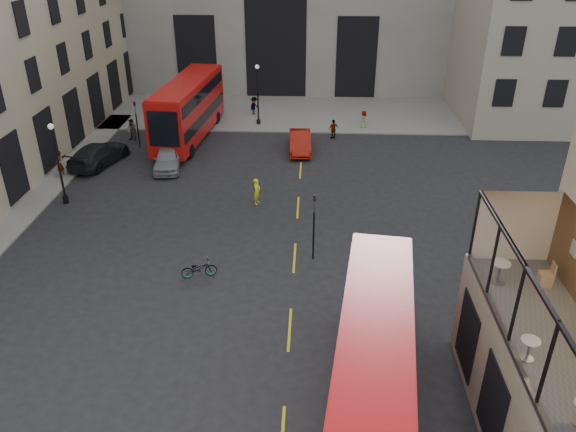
{
  "coord_description": "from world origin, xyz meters",
  "views": [
    {
      "loc": [
        -1.16,
        -13.75,
        16.23
      ],
      "look_at": [
        -2.31,
        11.17,
        3.0
      ],
      "focal_mm": 35.0,
      "sensor_mm": 36.0,
      "label": 1
    }
  ],
  "objects_px": {
    "traffic_light_near": "(314,219)",
    "car_c": "(99,154)",
    "street_lamp_b": "(258,99)",
    "pedestrian_b": "(254,106)",
    "traffic_light_far": "(136,118)",
    "cafe_chair_d": "(546,278)",
    "pedestrian_e": "(59,164)",
    "cafe_table_mid": "(529,346)",
    "bus_far": "(188,106)",
    "street_lamp_a": "(59,169)",
    "pedestrian_c": "(333,129)",
    "car_a": "(168,158)",
    "pedestrian_a": "(132,130)",
    "cyclist": "(257,191)",
    "pedestrian_d": "(364,120)",
    "car_b": "(300,142)",
    "cafe_table_far": "(500,269)",
    "bus_near": "(374,355)"
  },
  "relations": [
    {
      "from": "car_a",
      "to": "pedestrian_a",
      "type": "relative_size",
      "value": 2.53
    },
    {
      "from": "bus_far",
      "to": "cafe_table_mid",
      "type": "xyz_separation_m",
      "value": [
        16.71,
        -30.99,
        2.35
      ]
    },
    {
      "from": "car_b",
      "to": "cafe_table_mid",
      "type": "height_order",
      "value": "cafe_table_mid"
    },
    {
      "from": "street_lamp_a",
      "to": "pedestrian_b",
      "type": "distance_m",
      "value": 21.47
    },
    {
      "from": "cyclist",
      "to": "pedestrian_e",
      "type": "bearing_deg",
      "value": 93.48
    },
    {
      "from": "street_lamp_a",
      "to": "cafe_table_mid",
      "type": "distance_m",
      "value": 29.23
    },
    {
      "from": "car_c",
      "to": "cyclist",
      "type": "height_order",
      "value": "cyclist"
    },
    {
      "from": "pedestrian_c",
      "to": "car_a",
      "type": "bearing_deg",
      "value": 1.04
    },
    {
      "from": "car_b",
      "to": "pedestrian_a",
      "type": "distance_m",
      "value": 13.98
    },
    {
      "from": "traffic_light_near",
      "to": "cafe_table_mid",
      "type": "distance_m",
      "value": 14.38
    },
    {
      "from": "street_lamp_b",
      "to": "cafe_table_mid",
      "type": "distance_m",
      "value": 36.54
    },
    {
      "from": "car_b",
      "to": "cafe_chair_d",
      "type": "height_order",
      "value": "cafe_chair_d"
    },
    {
      "from": "bus_near",
      "to": "pedestrian_e",
      "type": "xyz_separation_m",
      "value": [
        -20.13,
        20.25,
        -1.46
      ]
    },
    {
      "from": "bus_far",
      "to": "cafe_table_mid",
      "type": "height_order",
      "value": "cafe_table_mid"
    },
    {
      "from": "car_c",
      "to": "cafe_chair_d",
      "type": "height_order",
      "value": "cafe_chair_d"
    },
    {
      "from": "traffic_light_near",
      "to": "pedestrian_e",
      "type": "bearing_deg",
      "value": 150.85
    },
    {
      "from": "street_lamp_a",
      "to": "cafe_table_mid",
      "type": "bearing_deg",
      "value": -39.76
    },
    {
      "from": "pedestrian_b",
      "to": "traffic_light_far",
      "type": "bearing_deg",
      "value": 161.63
    },
    {
      "from": "street_lamp_b",
      "to": "car_a",
      "type": "bearing_deg",
      "value": -119.55
    },
    {
      "from": "pedestrian_b",
      "to": "pedestrian_d",
      "type": "relative_size",
      "value": 1.1
    },
    {
      "from": "traffic_light_far",
      "to": "street_lamp_b",
      "type": "height_order",
      "value": "street_lamp_b"
    },
    {
      "from": "street_lamp_a",
      "to": "cafe_table_mid",
      "type": "xyz_separation_m",
      "value": [
        22.38,
        -18.62,
        2.68
      ]
    },
    {
      "from": "street_lamp_b",
      "to": "cafe_table_mid",
      "type": "height_order",
      "value": "street_lamp_b"
    },
    {
      "from": "street_lamp_a",
      "to": "pedestrian_a",
      "type": "bearing_deg",
      "value": 85.1
    },
    {
      "from": "traffic_light_near",
      "to": "car_c",
      "type": "relative_size",
      "value": 0.68
    },
    {
      "from": "bus_far",
      "to": "pedestrian_c",
      "type": "xyz_separation_m",
      "value": [
        11.89,
        0.54,
        -1.92
      ]
    },
    {
      "from": "cyclist",
      "to": "cafe_table_mid",
      "type": "bearing_deg",
      "value": -135.04
    },
    {
      "from": "car_c",
      "to": "traffic_light_near",
      "type": "bearing_deg",
      "value": 158.21
    },
    {
      "from": "street_lamp_b",
      "to": "traffic_light_near",
      "type": "bearing_deg",
      "value": -77.2
    },
    {
      "from": "cyclist",
      "to": "car_a",
      "type": "bearing_deg",
      "value": 69.72
    },
    {
      "from": "bus_near",
      "to": "cafe_table_far",
      "type": "bearing_deg",
      "value": 20.25
    },
    {
      "from": "pedestrian_b",
      "to": "cafe_table_far",
      "type": "height_order",
      "value": "cafe_table_far"
    },
    {
      "from": "street_lamp_a",
      "to": "car_c",
      "type": "height_order",
      "value": "street_lamp_a"
    },
    {
      "from": "pedestrian_b",
      "to": "pedestrian_e",
      "type": "bearing_deg",
      "value": 165.54
    },
    {
      "from": "bus_far",
      "to": "car_b",
      "type": "height_order",
      "value": "bus_far"
    },
    {
      "from": "traffic_light_near",
      "to": "bus_far",
      "type": "distance_m",
      "value": 21.08
    },
    {
      "from": "car_a",
      "to": "pedestrian_d",
      "type": "xyz_separation_m",
      "value": [
        14.95,
        9.58,
        0.02
      ]
    },
    {
      "from": "traffic_light_far",
      "to": "car_c",
      "type": "height_order",
      "value": "traffic_light_far"
    },
    {
      "from": "bus_far",
      "to": "pedestrian_d",
      "type": "bearing_deg",
      "value": 12.15
    },
    {
      "from": "pedestrian_b",
      "to": "bus_far",
      "type": "bearing_deg",
      "value": 168.96
    },
    {
      "from": "traffic_light_far",
      "to": "pedestrian_d",
      "type": "xyz_separation_m",
      "value": [
        18.24,
        5.51,
        -1.63
      ]
    },
    {
      "from": "pedestrian_c",
      "to": "cafe_chair_d",
      "type": "bearing_deg",
      "value": 75.07
    },
    {
      "from": "traffic_light_far",
      "to": "car_c",
      "type": "distance_m",
      "value": 4.37
    },
    {
      "from": "traffic_light_far",
      "to": "bus_far",
      "type": "relative_size",
      "value": 0.31
    },
    {
      "from": "car_b",
      "to": "traffic_light_near",
      "type": "bearing_deg",
      "value": -88.76
    },
    {
      "from": "pedestrian_e",
      "to": "cafe_table_far",
      "type": "relative_size",
      "value": 2.32
    },
    {
      "from": "street_lamp_b",
      "to": "pedestrian_b",
      "type": "relative_size",
      "value": 3.06
    },
    {
      "from": "street_lamp_a",
      "to": "cafe_table_mid",
      "type": "height_order",
      "value": "street_lamp_a"
    },
    {
      "from": "street_lamp_b",
      "to": "cafe_chair_d",
      "type": "bearing_deg",
      "value": -66.6
    },
    {
      "from": "pedestrian_d",
      "to": "pedestrian_e",
      "type": "height_order",
      "value": "pedestrian_e"
    }
  ]
}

